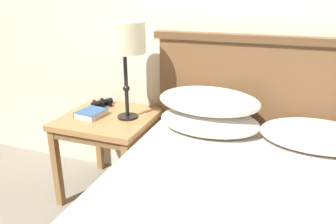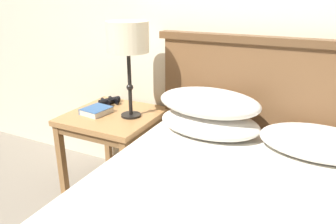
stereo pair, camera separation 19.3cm
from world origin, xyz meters
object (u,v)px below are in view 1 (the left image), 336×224
(table_lamp, at_px, (124,40))
(binoculars_pair, at_px, (102,103))
(book_on_nightstand, at_px, (91,113))
(nightstand, at_px, (109,127))

(table_lamp, bearing_deg, binoculars_pair, 152.23)
(book_on_nightstand, xyz_separation_m, binoculars_pair, (-0.04, 0.20, 0.00))
(book_on_nightstand, bearing_deg, binoculars_pair, 100.80)
(nightstand, bearing_deg, table_lamp, 6.05)
(book_on_nightstand, relative_size, binoculars_pair, 1.18)
(table_lamp, height_order, book_on_nightstand, table_lamp)
(nightstand, relative_size, binoculars_pair, 3.57)
(nightstand, bearing_deg, binoculars_pair, 131.41)
(table_lamp, relative_size, binoculars_pair, 3.72)
(book_on_nightstand, bearing_deg, nightstand, 24.06)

